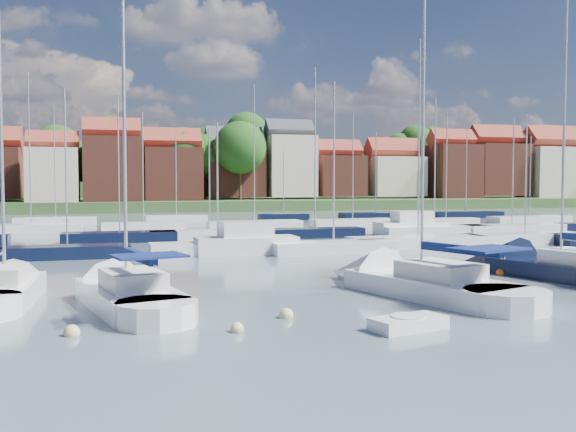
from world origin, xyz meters
name	(u,v)px	position (x,y,z in m)	size (l,w,h in m)	color
ground	(255,231)	(0.00, 40.00, 0.00)	(260.00, 260.00, 0.00)	#45525E
sailboat_left	(122,294)	(-14.12, 3.65, 0.36)	(5.25, 11.34, 14.93)	white
sailboat_centre	(404,283)	(-1.63, 3.09, 0.35)	(6.90, 12.93, 16.96)	white
sailboat_navy	(542,269)	(7.65, 5.55, 0.35)	(6.86, 13.29, 17.74)	black
sailboat_far	(8,290)	(-18.79, 6.12, 0.34)	(3.09, 9.92, 13.07)	white
tender	(408,323)	(-4.98, -3.99, 0.22)	(2.81, 1.79, 0.56)	white
buoy_a	(72,336)	(-15.83, -1.74, 0.00)	(0.52, 0.52, 0.52)	beige
buoy_b	(237,332)	(-10.58, -2.72, 0.00)	(0.45, 0.45, 0.45)	beige
buoy_c	(286,318)	(-8.40, -1.04, 0.00)	(0.53, 0.53, 0.53)	beige
buoy_d	(510,311)	(0.26, -2.17, 0.00)	(0.42, 0.42, 0.42)	beige
buoy_e	(500,275)	(5.65, 6.32, 0.00)	(0.47, 0.47, 0.47)	#D85914
marina_field	(286,230)	(1.91, 35.15, 0.43)	(79.62, 41.41, 15.93)	white
far_shore_town	(177,184)	(2.23, 132.67, 4.61)	(212.46, 90.00, 22.27)	#3E592C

